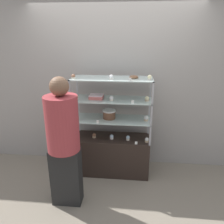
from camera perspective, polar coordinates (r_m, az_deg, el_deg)
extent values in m
plane|color=gray|center=(3.64, 0.00, -15.08)|extent=(20.00, 20.00, 0.00)
cube|color=gray|center=(3.44, 0.60, 6.64)|extent=(8.00, 0.05, 2.60)
cube|color=black|center=(3.48, 0.00, -11.04)|extent=(1.13, 0.43, 0.60)
cube|color=#99999E|center=(3.55, -8.59, -2.54)|extent=(0.02, 0.02, 0.30)
cube|color=#99999E|center=(3.46, 9.51, -3.22)|extent=(0.02, 0.02, 0.30)
cube|color=#99999E|center=(3.19, -10.33, -5.23)|extent=(0.02, 0.02, 0.30)
cube|color=#99999E|center=(3.09, 9.94, -6.09)|extent=(0.02, 0.02, 0.30)
cube|color=#B2C6C1|center=(3.22, 0.00, -1.88)|extent=(1.13, 0.43, 0.01)
cube|color=#99999E|center=(3.45, -8.84, 2.12)|extent=(0.02, 0.02, 0.30)
cube|color=#99999E|center=(3.35, 9.79, 1.56)|extent=(0.02, 0.02, 0.30)
cube|color=#99999E|center=(3.08, -10.67, -0.11)|extent=(0.02, 0.02, 0.30)
cube|color=#99999E|center=(2.97, 10.27, -0.81)|extent=(0.02, 0.02, 0.30)
cube|color=#B2C6C1|center=(3.12, 0.00, 3.30)|extent=(1.13, 0.43, 0.01)
cube|color=#99999E|center=(3.37, -9.11, 7.03)|extent=(0.02, 0.02, 0.30)
cube|color=#99999E|center=(3.27, 10.09, 6.60)|extent=(0.02, 0.02, 0.30)
cube|color=#99999E|center=(3.00, -11.02, 5.35)|extent=(0.02, 0.02, 0.30)
cube|color=#99999E|center=(2.88, 10.63, 4.83)|extent=(0.02, 0.02, 0.30)
cube|color=#B2C6C1|center=(3.05, 0.00, 8.76)|extent=(1.13, 0.43, 0.01)
cylinder|color=brown|center=(3.22, -0.72, -0.74)|extent=(0.18, 0.18, 0.11)
cylinder|color=white|center=(3.19, -0.72, 0.35)|extent=(0.19, 0.19, 0.02)
cube|color=#C66660|center=(3.14, -4.12, 3.92)|extent=(0.19, 0.18, 0.05)
cube|color=silver|center=(3.13, -4.14, 4.44)|extent=(0.20, 0.18, 0.01)
cylinder|color=beige|center=(3.39, -8.87, -6.19)|extent=(0.05, 0.05, 0.03)
sphere|color=#F4EAB2|center=(3.38, -8.90, -5.73)|extent=(0.06, 0.06, 0.06)
cylinder|color=#CCB28C|center=(3.33, -4.67, -6.45)|extent=(0.05, 0.05, 0.03)
sphere|color=#8C5B42|center=(3.32, -4.68, -5.99)|extent=(0.06, 0.06, 0.06)
cylinder|color=white|center=(3.28, -0.08, -6.80)|extent=(0.05, 0.05, 0.03)
sphere|color=silver|center=(3.27, -0.08, -6.34)|extent=(0.06, 0.06, 0.06)
cylinder|color=beige|center=(3.26, 4.15, -7.09)|extent=(0.05, 0.05, 0.03)
sphere|color=silver|center=(3.24, 4.16, -6.63)|extent=(0.06, 0.06, 0.06)
cylinder|color=#CCB28C|center=(3.23, 9.04, -7.53)|extent=(0.05, 0.05, 0.03)
sphere|color=white|center=(3.22, 9.07, -7.06)|extent=(0.06, 0.06, 0.06)
cube|color=white|center=(3.14, 6.32, -8.05)|extent=(0.04, 0.00, 0.04)
cylinder|color=#CCB28C|center=(3.23, -9.16, -1.70)|extent=(0.06, 0.06, 0.03)
sphere|color=#E5996B|center=(3.21, -9.19, -1.18)|extent=(0.06, 0.06, 0.06)
cylinder|color=#CCB28C|center=(3.17, 8.88, -2.04)|extent=(0.06, 0.06, 0.03)
sphere|color=white|center=(3.16, 8.91, -1.52)|extent=(0.06, 0.06, 0.06)
cube|color=white|center=(3.05, -3.73, -2.58)|extent=(0.04, 0.00, 0.04)
cylinder|color=white|center=(3.14, -9.27, 3.49)|extent=(0.06, 0.06, 0.02)
sphere|color=#F4EAB2|center=(3.14, -9.30, 3.97)|extent=(0.06, 0.06, 0.06)
cylinder|color=beige|center=(3.04, -0.09, 3.21)|extent=(0.06, 0.06, 0.02)
sphere|color=white|center=(3.04, -0.09, 3.71)|extent=(0.06, 0.06, 0.06)
cylinder|color=#CCB28C|center=(3.06, 9.12, 3.08)|extent=(0.06, 0.06, 0.02)
sphere|color=#F4EAB2|center=(3.06, 9.15, 3.57)|extent=(0.06, 0.06, 0.06)
cube|color=white|center=(2.91, 5.44, 2.60)|extent=(0.04, 0.00, 0.04)
cylinder|color=beige|center=(3.03, -10.04, 8.74)|extent=(0.05, 0.05, 0.02)
sphere|color=#8C5B42|center=(3.03, -10.07, 9.25)|extent=(0.06, 0.06, 0.06)
cylinder|color=white|center=(2.94, -0.11, 8.72)|extent=(0.05, 0.05, 0.02)
sphere|color=white|center=(2.94, -0.11, 9.24)|extent=(0.06, 0.06, 0.06)
cylinder|color=beige|center=(2.96, 9.76, 8.50)|extent=(0.05, 0.05, 0.02)
sphere|color=#F4EAB2|center=(2.96, 9.79, 9.02)|extent=(0.06, 0.06, 0.06)
cube|color=white|center=(2.84, 4.70, 8.47)|extent=(0.04, 0.00, 0.04)
torus|color=brown|center=(3.05, 5.72, 9.07)|extent=(0.12, 0.12, 0.03)
cube|color=black|center=(2.92, -11.79, -16.12)|extent=(0.37, 0.20, 0.76)
cylinder|color=#993338|center=(2.58, -12.87, -3.04)|extent=(0.38, 0.38, 0.66)
sphere|color=brown|center=(2.45, -13.64, 6.53)|extent=(0.22, 0.22, 0.22)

